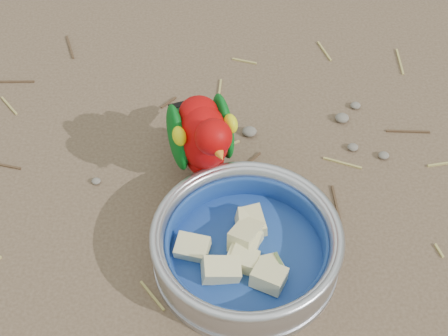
{
  "coord_description": "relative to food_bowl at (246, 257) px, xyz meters",
  "views": [
    {
      "loc": [
        0.07,
        -0.49,
        0.74
      ],
      "look_at": [
        0.08,
        0.1,
        0.08
      ],
      "focal_mm": 55.0,
      "sensor_mm": 36.0,
      "label": 1
    }
  ],
  "objects": [
    {
      "name": "lory_parrot",
      "position": [
        -0.05,
        0.14,
        0.07
      ],
      "size": [
        0.14,
        0.2,
        0.15
      ],
      "primitive_type": null,
      "rotation": [
        0.0,
        0.0,
        -2.82
      ],
      "color": "#A90505",
      "rests_on": "ground"
    },
    {
      "name": "bowl_wall",
      "position": [
        0.0,
        0.0,
        0.03
      ],
      "size": [
        0.24,
        0.24,
        0.04
      ],
      "primitive_type": null,
      "color": "#B2B2BA",
      "rests_on": "food_bowl"
    },
    {
      "name": "fruit_wedges",
      "position": [
        0.0,
        0.0,
        0.02
      ],
      "size": [
        0.14,
        0.14,
        0.03
      ],
      "primitive_type": null,
      "color": "beige",
      "rests_on": "food_bowl"
    },
    {
      "name": "ground_debris",
      "position": [
        -0.08,
        0.08,
        -0.01
      ],
      "size": [
        0.9,
        0.8,
        0.01
      ],
      "primitive_type": null,
      "color": "tan",
      "rests_on": "ground"
    },
    {
      "name": "food_bowl",
      "position": [
        0.0,
        0.0,
        0.0
      ],
      "size": [
        0.24,
        0.24,
        0.02
      ],
      "primitive_type": "cylinder",
      "color": "#B2B2BA",
      "rests_on": "ground"
    },
    {
      "name": "ground",
      "position": [
        -0.1,
        -0.01,
        -0.01
      ],
      "size": [
        60.0,
        60.0,
        0.0
      ],
      "primitive_type": "plane",
      "color": "brown"
    }
  ]
}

